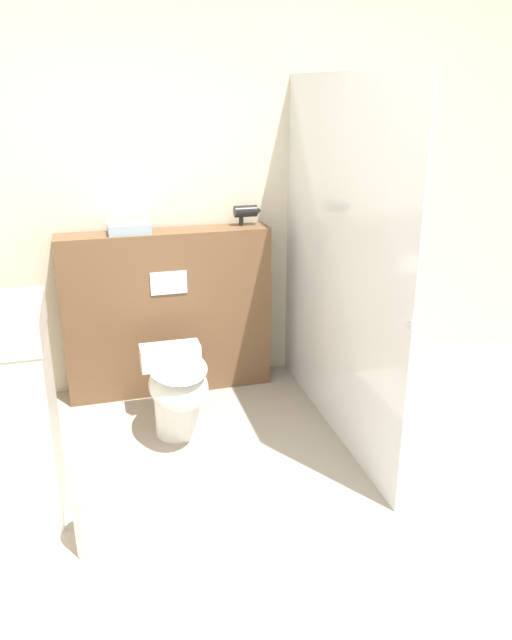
# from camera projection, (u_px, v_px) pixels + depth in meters

# --- Properties ---
(ground_plane) EXTENTS (12.00, 12.00, 0.00)m
(ground_plane) POSITION_uv_depth(u_px,v_px,m) (297.00, 585.00, 2.50)
(ground_plane) COLOR #9E9384
(wall_back) EXTENTS (8.00, 0.06, 2.50)m
(wall_back) POSITION_uv_depth(u_px,v_px,m) (197.00, 192.00, 3.88)
(wall_back) COLOR beige
(wall_back) RESTS_ON ground_plane
(partition_panel) EXTENTS (1.29, 0.22, 1.05)m
(partition_panel) POSITION_uv_depth(u_px,v_px,m) (168.00, 313.00, 3.94)
(partition_panel) COLOR brown
(partition_panel) RESTS_ON ground_plane
(shower_glass) EXTENTS (0.04, 1.69, 1.94)m
(shower_glass) POSITION_uv_depth(u_px,v_px,m) (337.00, 265.00, 3.34)
(shower_glass) COLOR silver
(shower_glass) RESTS_ON ground_plane
(toilet) EXTENTS (0.35, 0.62, 0.46)m
(toilet) POSITION_uv_depth(u_px,v_px,m) (177.00, 388.00, 3.47)
(toilet) COLOR white
(toilet) RESTS_ON ground_plane
(hair_drier) EXTENTS (0.17, 0.07, 0.13)m
(hair_drier) POSITION_uv_depth(u_px,v_px,m) (247.00, 212.00, 3.87)
(hair_drier) COLOR black
(hair_drier) RESTS_ON partition_panel
(folded_towel) EXTENTS (0.25, 0.18, 0.06)m
(folded_towel) POSITION_uv_depth(u_px,v_px,m) (129.00, 228.00, 3.70)
(folded_towel) COLOR #8C9EAD
(folded_towel) RESTS_ON partition_panel
(waste_bin) EXTENTS (0.25, 0.25, 0.31)m
(waste_bin) POSITION_uv_depth(u_px,v_px,m) (104.00, 518.00, 2.65)
(waste_bin) COLOR silver
(waste_bin) RESTS_ON ground_plane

